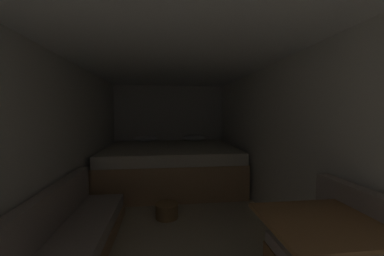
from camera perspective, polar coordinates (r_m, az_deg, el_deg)
name	(u,v)px	position (r m, az deg, el deg)	size (l,w,h in m)	color
ground_plane	(175,229)	(3.08, -4.30, -23.98)	(7.58, 7.58, 0.00)	beige
wall_back	(170,129)	(5.55, -5.67, -0.22)	(2.72, 0.05, 2.09)	silver
wall_left	(57,147)	(3.01, -30.79, -4.17)	(0.05, 5.58, 2.09)	silver
wall_right	(279,143)	(3.11, 21.03, -3.64)	(0.05, 5.58, 2.09)	silver
ceiling_slab	(174,55)	(2.81, -4.53, 17.84)	(2.72, 5.58, 0.05)	white
bed	(171,165)	(4.59, -5.32, -9.33)	(2.50, 2.00, 0.92)	tan
dinette_table	(322,237)	(1.76, 29.98, -22.72)	(0.72, 0.63, 0.77)	olive
wicker_basket	(167,211)	(3.32, -6.36, -19.97)	(0.31, 0.31, 0.20)	olive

